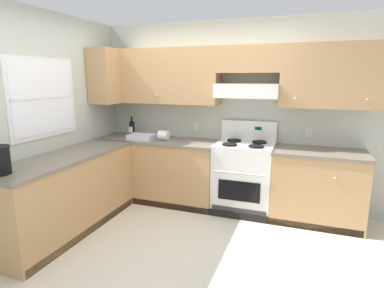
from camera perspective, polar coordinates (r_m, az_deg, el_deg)
ground_plane at (r=3.55m, az=-4.96°, el=-18.24°), size 7.04×7.04×0.00m
wall_back at (r=4.41m, az=8.01°, el=7.89°), size 4.68×0.57×2.55m
wall_left at (r=4.20m, az=-24.14°, el=4.91°), size 0.47×4.00×2.55m
counter_back_run at (r=4.38m, az=3.81°, el=-5.76°), size 3.60×0.65×0.91m
counter_left_run at (r=3.99m, az=-21.71°, el=-8.38°), size 0.63×1.91×0.91m
stove at (r=4.29m, az=9.31°, el=-5.89°), size 0.76×0.62×1.20m
wine_bottle at (r=4.86m, az=-10.82°, el=2.96°), size 0.08×0.08×0.33m
bowl at (r=4.60m, az=-9.12°, el=1.15°), size 0.36×0.26×0.07m
paper_towel_roll at (r=4.49m, az=-5.16°, el=1.56°), size 0.14×0.13×0.13m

